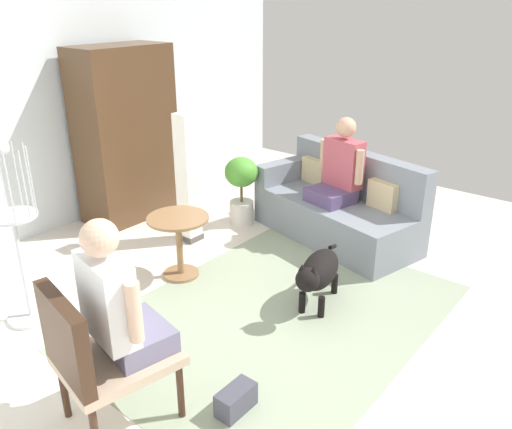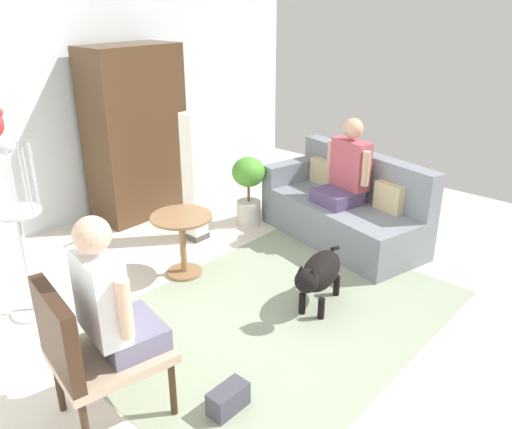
{
  "view_description": "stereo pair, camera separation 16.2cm",
  "coord_description": "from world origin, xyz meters",
  "px_view_note": "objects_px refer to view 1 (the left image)",
  "views": [
    {
      "loc": [
        -3.0,
        -2.11,
        2.43
      ],
      "look_at": [
        -0.14,
        0.21,
        0.87
      ],
      "focal_mm": 36.8,
      "sensor_mm": 36.0,
      "label": 1
    },
    {
      "loc": [
        -2.89,
        -2.23,
        2.43
      ],
      "look_at": [
        -0.14,
        0.21,
        0.87
      ],
      "focal_mm": 36.8,
      "sensor_mm": 36.0,
      "label": 2
    }
  ],
  "objects_px": {
    "round_end_table": "(179,237)",
    "bird_cage_stand": "(16,237)",
    "column_lamp": "(188,180)",
    "couch": "(338,207)",
    "potted_plant": "(241,184)",
    "handbag": "(236,400)",
    "dog": "(318,271)",
    "person_on_armchair": "(116,303)",
    "armchair": "(94,352)",
    "person_on_couch": "(340,169)",
    "armoire_cabinet": "(126,135)"
  },
  "relations": [
    {
      "from": "person_on_couch",
      "to": "round_end_table",
      "type": "relative_size",
      "value": 1.45
    },
    {
      "from": "column_lamp",
      "to": "round_end_table",
      "type": "bearing_deg",
      "value": -140.96
    },
    {
      "from": "bird_cage_stand",
      "to": "column_lamp",
      "type": "xyz_separation_m",
      "value": [
        1.85,
        0.06,
        -0.05
      ]
    },
    {
      "from": "potted_plant",
      "to": "armoire_cabinet",
      "type": "bearing_deg",
      "value": 117.38
    },
    {
      "from": "couch",
      "to": "potted_plant",
      "type": "distance_m",
      "value": 1.09
    },
    {
      "from": "column_lamp",
      "to": "armoire_cabinet",
      "type": "xyz_separation_m",
      "value": [
        0.06,
        1.03,
        0.29
      ]
    },
    {
      "from": "potted_plant",
      "to": "armchair",
      "type": "bearing_deg",
      "value": -154.79
    },
    {
      "from": "round_end_table",
      "to": "handbag",
      "type": "xyz_separation_m",
      "value": [
        -0.98,
        -1.53,
        -0.31
      ]
    },
    {
      "from": "couch",
      "to": "dog",
      "type": "relative_size",
      "value": 2.21
    },
    {
      "from": "round_end_table",
      "to": "potted_plant",
      "type": "height_order",
      "value": "potted_plant"
    },
    {
      "from": "couch",
      "to": "armchair",
      "type": "xyz_separation_m",
      "value": [
        -3.25,
        -0.33,
        0.22
      ]
    },
    {
      "from": "column_lamp",
      "to": "armchair",
      "type": "bearing_deg",
      "value": -145.7
    },
    {
      "from": "round_end_table",
      "to": "handbag",
      "type": "height_order",
      "value": "round_end_table"
    },
    {
      "from": "armchair",
      "to": "armoire_cabinet",
      "type": "height_order",
      "value": "armoire_cabinet"
    },
    {
      "from": "handbag",
      "to": "round_end_table",
      "type": "bearing_deg",
      "value": 57.49
    },
    {
      "from": "bird_cage_stand",
      "to": "column_lamp",
      "type": "relative_size",
      "value": 1.1
    },
    {
      "from": "person_on_armchair",
      "to": "bird_cage_stand",
      "type": "bearing_deg",
      "value": 83.3
    },
    {
      "from": "couch",
      "to": "handbag",
      "type": "relative_size",
      "value": 7.14
    },
    {
      "from": "handbag",
      "to": "column_lamp",
      "type": "bearing_deg",
      "value": 51.98
    },
    {
      "from": "round_end_table",
      "to": "bird_cage_stand",
      "type": "distance_m",
      "value": 1.36
    },
    {
      "from": "couch",
      "to": "person_on_couch",
      "type": "relative_size",
      "value": 2.23
    },
    {
      "from": "armoire_cabinet",
      "to": "handbag",
      "type": "relative_size",
      "value": 7.19
    },
    {
      "from": "person_on_armchair",
      "to": "couch",
      "type": "bearing_deg",
      "value": 6.74
    },
    {
      "from": "couch",
      "to": "armchair",
      "type": "height_order",
      "value": "armchair"
    },
    {
      "from": "handbag",
      "to": "person_on_armchair",
      "type": "bearing_deg",
      "value": 131.46
    },
    {
      "from": "armoire_cabinet",
      "to": "potted_plant",
      "type": "bearing_deg",
      "value": -62.62
    },
    {
      "from": "round_end_table",
      "to": "armoire_cabinet",
      "type": "distance_m",
      "value": 1.76
    },
    {
      "from": "round_end_table",
      "to": "dog",
      "type": "height_order",
      "value": "round_end_table"
    },
    {
      "from": "couch",
      "to": "potted_plant",
      "type": "relative_size",
      "value": 2.46
    },
    {
      "from": "couch",
      "to": "person_on_couch",
      "type": "bearing_deg",
      "value": -156.8
    },
    {
      "from": "potted_plant",
      "to": "armoire_cabinet",
      "type": "relative_size",
      "value": 0.4
    },
    {
      "from": "armchair",
      "to": "dog",
      "type": "bearing_deg",
      "value": -7.76
    },
    {
      "from": "round_end_table",
      "to": "column_lamp",
      "type": "xyz_separation_m",
      "value": [
        0.6,
        0.49,
        0.28
      ]
    },
    {
      "from": "potted_plant",
      "to": "handbag",
      "type": "height_order",
      "value": "potted_plant"
    },
    {
      "from": "round_end_table",
      "to": "column_lamp",
      "type": "height_order",
      "value": "column_lamp"
    },
    {
      "from": "dog",
      "to": "armoire_cabinet",
      "type": "relative_size",
      "value": 0.45
    },
    {
      "from": "round_end_table",
      "to": "handbag",
      "type": "relative_size",
      "value": 2.2
    },
    {
      "from": "couch",
      "to": "person_on_armchair",
      "type": "relative_size",
      "value": 2.19
    },
    {
      "from": "dog",
      "to": "person_on_couch",
      "type": "bearing_deg",
      "value": 24.73
    },
    {
      "from": "person_on_couch",
      "to": "couch",
      "type": "bearing_deg",
      "value": 23.2
    },
    {
      "from": "handbag",
      "to": "armoire_cabinet",
      "type": "bearing_deg",
      "value": 61.76
    },
    {
      "from": "armchair",
      "to": "handbag",
      "type": "relative_size",
      "value": 3.56
    },
    {
      "from": "armoire_cabinet",
      "to": "handbag",
      "type": "xyz_separation_m",
      "value": [
        -1.64,
        -3.05,
        -0.88
      ]
    },
    {
      "from": "couch",
      "to": "dog",
      "type": "bearing_deg",
      "value": -155.33
    },
    {
      "from": "column_lamp",
      "to": "handbag",
      "type": "bearing_deg",
      "value": -128.02
    },
    {
      "from": "round_end_table",
      "to": "column_lamp",
      "type": "distance_m",
      "value": 0.83
    },
    {
      "from": "armchair",
      "to": "column_lamp",
      "type": "height_order",
      "value": "column_lamp"
    },
    {
      "from": "person_on_armchair",
      "to": "handbag",
      "type": "distance_m",
      "value": 0.99
    },
    {
      "from": "round_end_table",
      "to": "potted_plant",
      "type": "bearing_deg",
      "value": 15.12
    },
    {
      "from": "armchair",
      "to": "potted_plant",
      "type": "height_order",
      "value": "armchair"
    }
  ]
}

